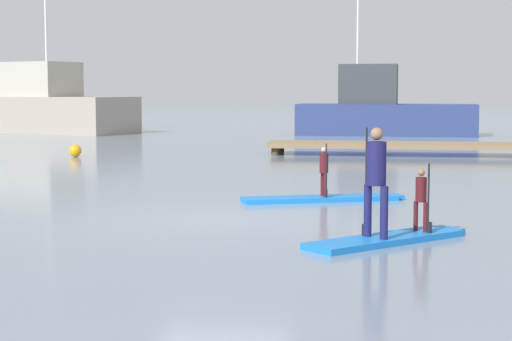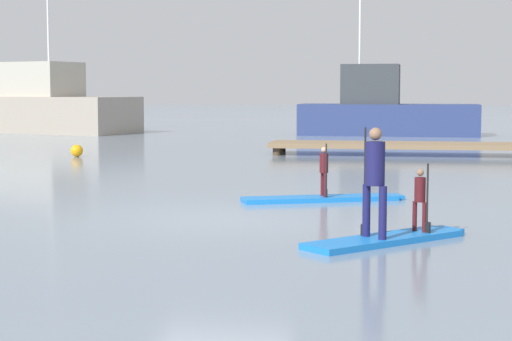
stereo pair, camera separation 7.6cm
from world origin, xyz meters
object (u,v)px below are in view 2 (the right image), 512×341
object	(u,v)px
fishing_boat_green_midground	(384,111)
mooring_buoy_near	(77,151)
paddler_child_front	(421,197)
fishing_boat_white_large	(23,108)
paddleboard_near	(323,199)
paddler_child_solo	(324,169)
paddleboard_far	(387,239)
paddler_adult	(375,175)

from	to	relation	value
fishing_boat_green_midground	mooring_buoy_near	xyz separation A→B (m)	(-10.63, -16.68, -1.06)
paddler_child_front	mooring_buoy_near	size ratio (longest dim) A/B	2.56
paddler_child_front	fishing_boat_white_large	xyz separation A→B (m)	(-21.38, 32.96, 0.69)
paddleboard_near	fishing_boat_green_midground	distance (m)	27.77
paddleboard_near	fishing_boat_green_midground	size ratio (longest dim) A/B	0.37
paddleboard_near	paddler_child_solo	xyz separation A→B (m)	(0.01, -0.01, 0.65)
paddleboard_near	fishing_boat_green_midground	xyz separation A→B (m)	(0.92, 27.73, 1.23)
paddler_child_solo	paddleboard_far	bearing A→B (deg)	-74.23
paddler_child_solo	fishing_boat_white_large	bearing A→B (deg)	124.32
paddleboard_far	mooring_buoy_near	world-z (taller)	mooring_buoy_near
paddleboard_far	fishing_boat_green_midground	size ratio (longest dim) A/B	0.28
paddler_child_front	mooring_buoy_near	bearing A→B (deg)	126.88
paddleboard_far	fishing_boat_white_large	bearing A→B (deg)	121.94
paddleboard_near	mooring_buoy_near	xyz separation A→B (m)	(-9.71, 11.05, 0.17)
paddleboard_far	paddler_adult	size ratio (longest dim) A/B	1.53
paddler_adult	fishing_boat_white_large	distance (m)	39.51
paddleboard_near	paddler_adult	bearing A→B (deg)	-76.87
paddleboard_near	paddleboard_far	distance (m)	5.17
paddler_child_solo	paddler_child_front	distance (m)	4.85
mooring_buoy_near	paddleboard_far	bearing A→B (deg)	-55.23
paddler_child_solo	fishing_boat_white_large	size ratio (longest dim) A/B	0.08
fishing_boat_white_large	fishing_boat_green_midground	bearing A→B (deg)	-2.15
fishing_boat_green_midground	mooring_buoy_near	size ratio (longest dim) A/B	21.43
paddler_adult	fishing_boat_white_large	xyz separation A→B (m)	(-20.66, 33.68, 0.28)
paddler_adult	paddler_child_front	bearing A→B (deg)	44.69
paddler_child_solo	paddler_child_front	size ratio (longest dim) A/B	1.03
fishing_boat_white_large	fishing_boat_green_midground	distance (m)	20.38
paddler_adult	paddler_child_front	size ratio (longest dim) A/B	1.53
fishing_boat_white_large	fishing_boat_green_midground	xyz separation A→B (m)	(20.37, -0.77, -0.08)
mooring_buoy_near	paddler_child_front	bearing A→B (deg)	-53.12
paddler_adult	mooring_buoy_near	distance (m)	19.58
paddleboard_far	fishing_boat_green_midground	bearing A→B (deg)	90.87
paddler_child_front	fishing_boat_green_midground	size ratio (longest dim) A/B	0.12
paddleboard_far	fishing_boat_green_midground	world-z (taller)	fishing_boat_green_midground
paddler_adult	fishing_boat_white_large	world-z (taller)	fishing_boat_white_large
paddler_child_solo	paddler_child_front	world-z (taller)	paddler_child_solo
paddleboard_far	paddler_child_front	distance (m)	0.95
paddler_child_solo	mooring_buoy_near	world-z (taller)	paddler_child_solo
fishing_boat_white_large	mooring_buoy_near	world-z (taller)	fishing_boat_white_large
paddler_child_solo	paddleboard_far	xyz separation A→B (m)	(1.40, -4.97, -0.65)
paddler_child_front	fishing_boat_green_midground	xyz separation A→B (m)	(-1.01, 32.20, 0.61)
paddler_child_front	mooring_buoy_near	distance (m)	19.40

